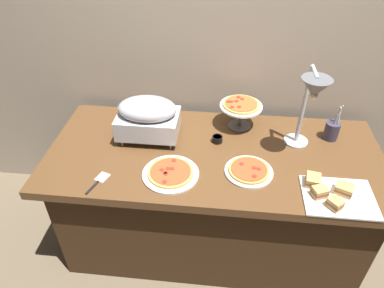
% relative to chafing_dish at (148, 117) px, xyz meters
% --- Properties ---
extents(ground_plane, '(8.00, 8.00, 0.00)m').
position_rel_chafing_dish_xyz_m(ground_plane, '(0.40, -0.10, -0.91)').
color(ground_plane, brown).
extents(back_wall, '(4.40, 0.04, 2.40)m').
position_rel_chafing_dish_xyz_m(back_wall, '(0.40, 0.40, 0.29)').
color(back_wall, tan).
rests_on(back_wall, ground_plane).
extents(buffet_table, '(1.90, 0.84, 0.76)m').
position_rel_chafing_dish_xyz_m(buffet_table, '(0.40, -0.10, -0.52)').
color(buffet_table, brown).
rests_on(buffet_table, ground_plane).
extents(chafing_dish, '(0.35, 0.24, 0.26)m').
position_rel_chafing_dish_xyz_m(chafing_dish, '(0.00, 0.00, 0.00)').
color(chafing_dish, '#B7BABF').
rests_on(chafing_dish, buffet_table).
extents(heat_lamp, '(0.15, 0.29, 0.49)m').
position_rel_chafing_dish_xyz_m(heat_lamp, '(0.86, -0.07, 0.23)').
color(heat_lamp, '#B7BABF').
rests_on(heat_lamp, buffet_table).
extents(pizza_plate_front, '(0.26, 0.26, 0.03)m').
position_rel_chafing_dish_xyz_m(pizza_plate_front, '(0.58, -0.25, -0.14)').
color(pizza_plate_front, white).
rests_on(pizza_plate_front, buffet_table).
extents(pizza_plate_center, '(0.30, 0.30, 0.03)m').
position_rel_chafing_dish_xyz_m(pizza_plate_center, '(0.18, -0.31, -0.14)').
color(pizza_plate_center, white).
rests_on(pizza_plate_center, buffet_table).
extents(pizza_plate_raised_stand, '(0.26, 0.26, 0.17)m').
position_rel_chafing_dish_xyz_m(pizza_plate_raised_stand, '(0.53, 0.18, -0.01)').
color(pizza_plate_raised_stand, '#595B60').
rests_on(pizza_plate_raised_stand, buffet_table).
extents(sandwich_platter, '(0.34, 0.27, 0.06)m').
position_rel_chafing_dish_xyz_m(sandwich_platter, '(0.99, -0.38, -0.13)').
color(sandwich_platter, white).
rests_on(sandwich_platter, buffet_table).
extents(sauce_cup_near, '(0.06, 0.06, 0.04)m').
position_rel_chafing_dish_xyz_m(sauce_cup_near, '(0.40, -0.00, -0.13)').
color(sauce_cup_near, black).
rests_on(sauce_cup_near, buffet_table).
extents(utensil_holder, '(0.08, 0.08, 0.23)m').
position_rel_chafing_dish_xyz_m(utensil_holder, '(1.07, 0.11, -0.09)').
color(utensil_holder, '#383347').
rests_on(utensil_holder, buffet_table).
extents(serving_spatula, '(0.09, 0.17, 0.01)m').
position_rel_chafing_dish_xyz_m(serving_spatula, '(-0.19, -0.41, -0.15)').
color(serving_spatula, '#B7BABF').
rests_on(serving_spatula, buffet_table).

